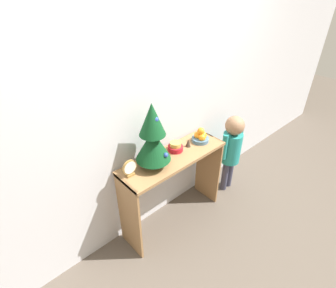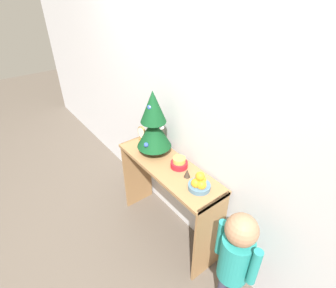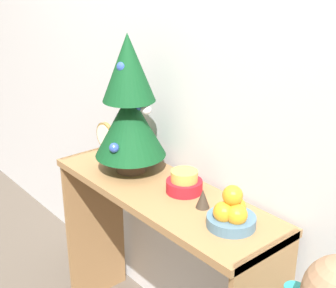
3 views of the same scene
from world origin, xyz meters
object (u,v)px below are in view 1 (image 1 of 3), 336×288
Objects in this scene: desk_clock at (130,168)px; figurine at (188,143)px; singing_bowl at (175,147)px; child_figure at (232,145)px; fruit_bowl at (201,137)px; mini_tree at (153,137)px.

figurine is at bearing -1.26° from desk_clock.
singing_bowl is 0.52m from desk_clock.
child_figure reaches higher than singing_bowl.
desk_clock is at bearing 177.80° from fruit_bowl.
child_figure is at bearing -4.93° from desk_clock.
mini_tree reaches higher than figurine.
desk_clock is at bearing 175.07° from child_figure.
figurine is at bearing 171.12° from child_figure.
desk_clock reaches higher than child_figure.
mini_tree is 0.38m from singing_bowl.
fruit_bowl is 1.18× the size of singing_bowl.
desk_clock is at bearing 174.44° from mini_tree.
mini_tree is at bearing -178.96° from figurine.
singing_bowl is (-0.29, 0.05, -0.01)m from fruit_bowl.
fruit_bowl is at bearing -2.20° from desk_clock.
mini_tree is 3.46× the size of fruit_bowl.
fruit_bowl reaches higher than singing_bowl.
singing_bowl is (0.29, 0.04, -0.25)m from mini_tree.
mini_tree is 0.61× the size of child_figure.
mini_tree reaches higher than singing_bowl.
singing_bowl is 0.15× the size of child_figure.
mini_tree reaches higher than fruit_bowl.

